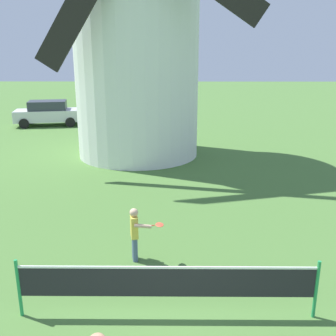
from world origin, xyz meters
The scene contains 5 objects.
windmill centered at (-1.33, 13.69, 6.33)m, with size 9.65×6.05×13.44m.
tennis_net centered at (0.09, 2.32, 0.68)m, with size 5.21×0.06×1.10m.
player_far centered at (-0.63, 4.26, 0.70)m, with size 0.77×0.41×1.24m.
parked_car_silver centered at (-7.65, 21.01, 0.81)m, with size 4.30×2.47×1.56m.
parked_car_green centered at (-2.08, 20.91, 0.81)m, with size 4.39×2.26×1.56m.
Camera 1 is at (0.15, -3.52, 4.48)m, focal length 41.53 mm.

